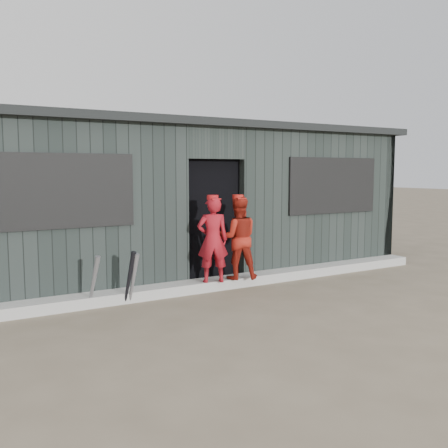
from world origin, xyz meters
TOP-DOWN VIEW (x-y plane):
  - ground at (0.00, 0.00)m, footprint 80.00×80.00m
  - curb at (0.00, 1.82)m, footprint 8.00×0.36m
  - bat_left at (-2.10, 1.60)m, footprint 0.15×0.32m
  - bat_mid at (-1.57, 1.57)m, footprint 0.13×0.28m
  - bat_right at (-1.62, 1.57)m, footprint 0.16×0.28m
  - player_red_left at (-0.28, 1.66)m, footprint 0.54×0.45m
  - player_red_right at (0.17, 1.67)m, footprint 0.76×0.68m
  - player_grey_back at (0.24, 2.45)m, footprint 0.62×0.45m
  - dugout at (-0.00, 3.50)m, footprint 8.30×3.30m

SIDE VIEW (x-z plane):
  - ground at x=0.00m, z-range 0.00..0.00m
  - curb at x=0.00m, z-range 0.00..0.15m
  - bat_mid at x=-1.57m, z-range 0.00..0.72m
  - bat_left at x=-2.10m, z-range 0.00..0.74m
  - bat_right at x=-1.62m, z-range 0.00..0.75m
  - player_grey_back at x=0.24m, z-range 0.00..1.18m
  - player_red_right at x=0.17m, z-range 0.15..1.43m
  - player_red_left at x=-0.28m, z-range 0.15..1.43m
  - dugout at x=0.00m, z-range -0.02..2.60m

